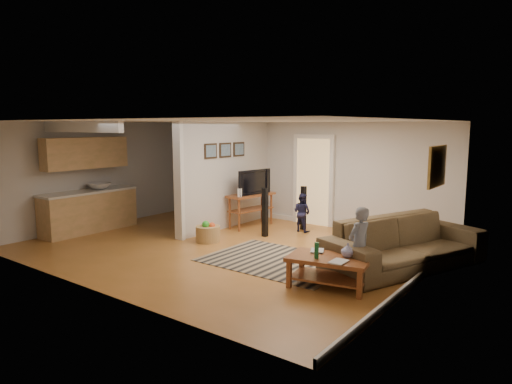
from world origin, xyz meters
The scene contains 11 objects.
ground centered at (0.00, 0.00, 0.00)m, with size 7.50×7.50×0.00m, color #935E25.
room_shell centered at (-1.07, 0.43, 1.46)m, with size 7.54×6.02×2.52m.
area_rug centered at (1.35, -0.14, 0.01)m, with size 2.54×1.86×0.01m, color black.
sofa centered at (3.30, 0.82, 0.00)m, with size 2.93×1.15×0.86m, color #3F321F.
coffee_table centered at (2.73, -0.79, 0.37)m, with size 1.31×0.92×0.71m.
tv_console centered at (-0.74, 1.79, 0.72)m, with size 0.63×1.32×1.09m.
speaker_left centered at (0.10, 1.20, 0.54)m, with size 0.11×0.11×1.07m, color black.
speaker_right centered at (0.40, 2.32, 0.51)m, with size 0.10×0.10×1.02m, color black.
toy_basket centered at (-0.60, 0.12, 0.19)m, with size 0.51×0.51×0.45m.
child centered at (3.00, -0.38, 0.00)m, with size 0.44×0.29×1.20m, color slate.
toddler centered at (0.49, 2.10, 0.00)m, with size 0.43×0.34×0.89m, color #1B1B38.
Camera 1 is at (5.79, -6.74, 2.41)m, focal length 32.00 mm.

